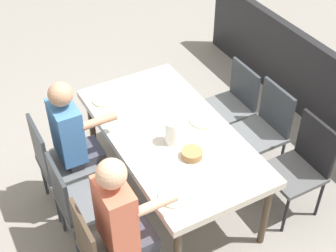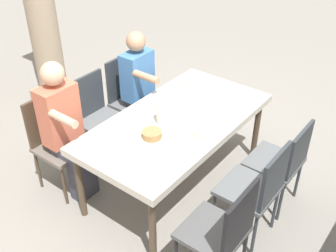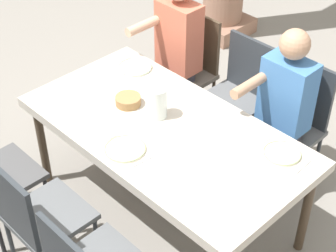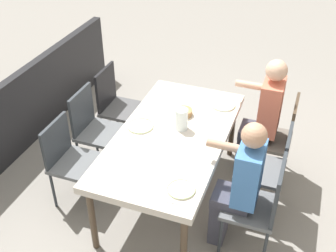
% 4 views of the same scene
% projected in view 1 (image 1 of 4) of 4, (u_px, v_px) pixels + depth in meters
% --- Properties ---
extents(ground_plane, '(16.00, 16.00, 0.00)m').
position_uv_depth(ground_plane, '(170.00, 192.00, 4.56)').
color(ground_plane, gray).
extents(dining_table, '(1.87, 0.98, 0.76)m').
position_uv_depth(dining_table, '(170.00, 137.00, 4.11)').
color(dining_table, beige).
rests_on(dining_table, ground).
extents(chair_west_north, '(0.44, 0.44, 0.94)m').
position_uv_depth(chair_west_north, '(103.00, 249.00, 3.43)').
color(chair_west_north, '#6A6158').
rests_on(chair_west_north, ground).
extents(chair_west_south, '(0.44, 0.44, 0.93)m').
position_uv_depth(chair_west_south, '(302.00, 163.00, 4.11)').
color(chair_west_south, '#4F4F50').
rests_on(chair_west_south, ground).
extents(chair_mid_north, '(0.44, 0.44, 0.93)m').
position_uv_depth(chair_mid_north, '(77.00, 199.00, 3.79)').
color(chair_mid_north, '#5B5E61').
rests_on(chair_mid_north, ground).
extents(chair_mid_south, '(0.44, 0.44, 0.94)m').
position_uv_depth(chair_mid_south, '(264.00, 127.00, 4.45)').
color(chair_mid_south, '#5B5E61').
rests_on(chair_mid_south, ground).
extents(chair_east_north, '(0.44, 0.44, 0.96)m').
position_uv_depth(chair_east_north, '(56.00, 161.00, 4.12)').
color(chair_east_north, '#5B5E61').
rests_on(chair_east_north, ground).
extents(chair_east_south, '(0.44, 0.44, 0.88)m').
position_uv_depth(chair_east_south, '(233.00, 101.00, 4.81)').
color(chair_east_south, '#5B5E61').
rests_on(chair_east_south, ground).
extents(diner_woman_green, '(0.35, 0.49, 1.34)m').
position_uv_depth(diner_woman_green, '(125.00, 223.00, 3.38)').
color(diner_woman_green, '#3F3F4C').
rests_on(diner_woman_green, ground).
extents(diner_man_white, '(0.35, 0.49, 1.29)m').
position_uv_depth(diner_man_white, '(76.00, 140.00, 4.09)').
color(diner_man_white, '#3F3F4C').
rests_on(diner_man_white, ground).
extents(patio_railing, '(4.27, 0.10, 0.90)m').
position_uv_depth(patio_railing, '(332.00, 97.00, 4.97)').
color(patio_railing, black).
rests_on(patio_railing, ground).
extents(plate_0, '(0.25, 0.25, 0.02)m').
position_uv_depth(plate_0, '(175.00, 196.00, 3.51)').
color(plate_0, white).
rests_on(plate_0, dining_table).
extents(fork_0, '(0.03, 0.17, 0.01)m').
position_uv_depth(fork_0, '(185.00, 210.00, 3.41)').
color(fork_0, silver).
rests_on(fork_0, dining_table).
extents(spoon_0, '(0.02, 0.17, 0.01)m').
position_uv_depth(spoon_0, '(165.00, 183.00, 3.61)').
color(spoon_0, silver).
rests_on(spoon_0, dining_table).
extents(plate_1, '(0.25, 0.25, 0.02)m').
position_uv_depth(plate_1, '(204.00, 120.00, 4.17)').
color(plate_1, silver).
rests_on(plate_1, dining_table).
extents(fork_1, '(0.03, 0.17, 0.01)m').
position_uv_depth(fork_1, '(213.00, 130.00, 4.08)').
color(fork_1, silver).
rests_on(fork_1, dining_table).
extents(spoon_1, '(0.03, 0.17, 0.01)m').
position_uv_depth(spoon_1, '(195.00, 111.00, 4.28)').
color(spoon_1, silver).
rests_on(spoon_1, dining_table).
extents(plate_2, '(0.22, 0.22, 0.02)m').
position_uv_depth(plate_2, '(104.00, 100.00, 4.40)').
color(plate_2, silver).
rests_on(plate_2, dining_table).
extents(fork_2, '(0.03, 0.17, 0.01)m').
position_uv_depth(fork_2, '(111.00, 109.00, 4.30)').
color(fork_2, silver).
rests_on(fork_2, dining_table).
extents(spoon_2, '(0.02, 0.17, 0.01)m').
position_uv_depth(spoon_2, '(98.00, 92.00, 4.50)').
color(spoon_2, silver).
rests_on(spoon_2, dining_table).
extents(water_pitcher, '(0.12, 0.12, 0.21)m').
position_uv_depth(water_pitcher, '(172.00, 133.00, 3.91)').
color(water_pitcher, white).
rests_on(water_pitcher, dining_table).
extents(bread_basket, '(0.17, 0.17, 0.06)m').
position_uv_depth(bread_basket, '(192.00, 154.00, 3.82)').
color(bread_basket, '#9E7547').
rests_on(bread_basket, dining_table).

